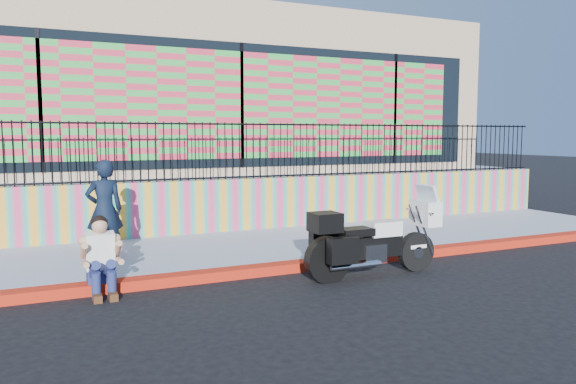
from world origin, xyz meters
TOP-DOWN VIEW (x-y plane):
  - ground at (0.00, 0.00)m, footprint 90.00×90.00m
  - red_curb at (0.00, 0.00)m, footprint 16.00×0.30m
  - sidewalk at (0.00, 1.65)m, footprint 16.00×3.00m
  - mural_wall at (0.00, 3.25)m, footprint 16.00×0.20m
  - metal_fence at (0.00, 3.25)m, footprint 15.80×0.04m
  - elevated_platform at (0.00, 8.35)m, footprint 16.00×10.00m
  - storefront_building at (0.00, 8.13)m, footprint 14.00×8.06m
  - police_motorcycle at (0.29, -0.82)m, footprint 2.25×0.74m
  - police_officer at (-3.36, 1.51)m, footprint 0.63×0.44m
  - seated_man at (-3.61, -0.16)m, footprint 0.54×0.71m

SIDE VIEW (x-z plane):
  - ground at x=0.00m, z-range 0.00..0.00m
  - red_curb at x=0.00m, z-range 0.00..0.15m
  - sidewalk at x=0.00m, z-range 0.00..0.15m
  - seated_man at x=-3.61m, z-range -0.08..0.98m
  - police_motorcycle at x=0.29m, z-range -0.11..1.29m
  - elevated_platform at x=0.00m, z-range 0.00..1.25m
  - mural_wall at x=0.00m, z-range 0.15..1.25m
  - police_officer at x=-3.36m, z-range 0.15..1.79m
  - metal_fence at x=0.00m, z-range 1.25..2.45m
  - storefront_building at x=0.00m, z-range 1.25..5.25m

